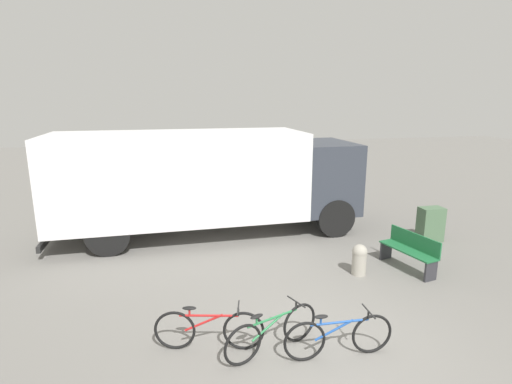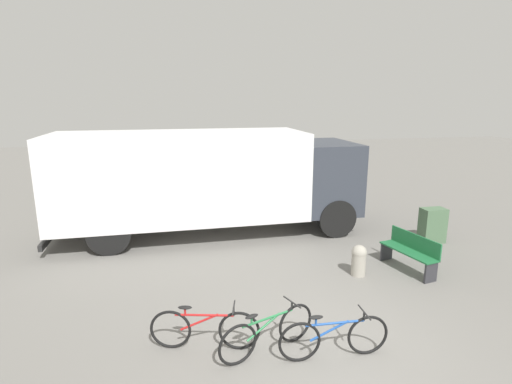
% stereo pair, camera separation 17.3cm
% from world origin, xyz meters
% --- Properties ---
extents(ground_plane, '(60.00, 60.00, 0.00)m').
position_xyz_m(ground_plane, '(0.00, 0.00, 0.00)').
color(ground_plane, slate).
extents(delivery_truck, '(8.66, 2.59, 2.96)m').
position_xyz_m(delivery_truck, '(-1.24, 6.07, 1.69)').
color(delivery_truck, white).
rests_on(delivery_truck, ground).
extents(park_bench, '(0.71, 1.51, 0.85)m').
position_xyz_m(park_bench, '(3.09, 2.50, 0.47)').
color(park_bench, '#1E6638').
rests_on(park_bench, ground).
extents(bicycle_near, '(1.71, 0.55, 0.74)m').
position_xyz_m(bicycle_near, '(-1.79, 0.48, 0.35)').
color(bicycle_near, black).
rests_on(bicycle_near, ground).
extents(bicycle_middle, '(1.65, 0.71, 0.74)m').
position_xyz_m(bicycle_middle, '(-0.84, 0.18, 0.35)').
color(bicycle_middle, black).
rests_on(bicycle_middle, ground).
extents(bicycle_far, '(1.75, 0.44, 0.74)m').
position_xyz_m(bicycle_far, '(0.12, -0.16, 0.35)').
color(bicycle_far, black).
rests_on(bicycle_far, ground).
extents(bollard_near_bench, '(0.34, 0.34, 0.71)m').
position_xyz_m(bollard_near_bench, '(1.81, 2.49, 0.38)').
color(bollard_near_bench, '#9E998C').
rests_on(bollard_near_bench, ground).
extents(utility_box, '(0.65, 0.41, 0.96)m').
position_xyz_m(utility_box, '(4.74, 4.03, 0.48)').
color(utility_box, '#4C6B4C').
rests_on(utility_box, ground).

